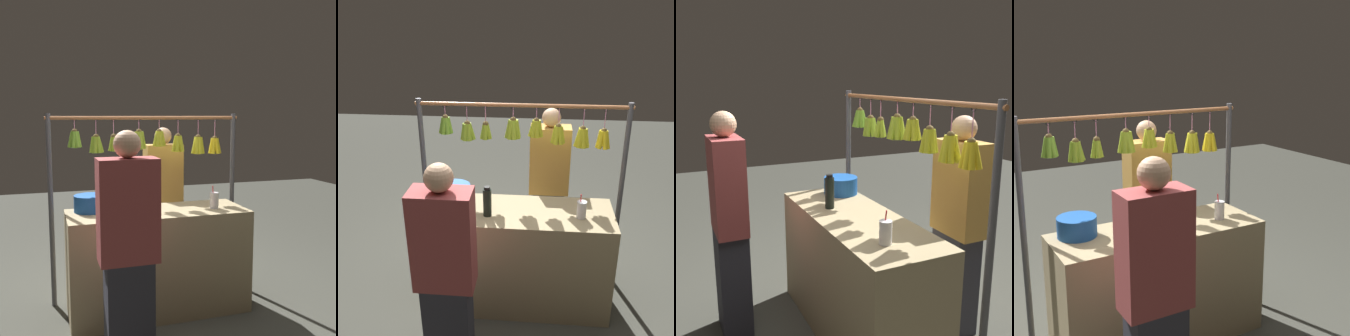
% 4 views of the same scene
% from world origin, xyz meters
% --- Properties ---
extents(ground_plane, '(12.00, 12.00, 0.00)m').
position_xyz_m(ground_plane, '(0.00, 0.00, 0.00)').
color(ground_plane, '#414139').
extents(market_counter, '(1.53, 0.56, 0.89)m').
position_xyz_m(market_counter, '(0.00, 0.00, 0.45)').
color(market_counter, tan).
rests_on(market_counter, ground).
extents(display_rack, '(1.79, 0.15, 1.71)m').
position_xyz_m(display_rack, '(-0.02, -0.36, 1.28)').
color(display_rack, '#4C4C51').
rests_on(display_rack, ground).
extents(water_bottle, '(0.07, 0.07, 0.25)m').
position_xyz_m(water_bottle, '(0.24, 0.09, 1.01)').
color(water_bottle, black).
rests_on(water_bottle, market_counter).
extents(blue_bucket, '(0.27, 0.27, 0.14)m').
position_xyz_m(blue_bucket, '(0.55, -0.14, 0.96)').
color(blue_bucket, '#1B51A6').
rests_on(blue_bucket, market_counter).
extents(drink_cup, '(0.07, 0.07, 0.20)m').
position_xyz_m(drink_cup, '(-0.49, 0.06, 0.96)').
color(drink_cup, silver).
rests_on(drink_cup, market_counter).
extents(vendor_person, '(0.37, 0.20, 1.57)m').
position_xyz_m(vendor_person, '(-0.25, -0.68, 0.78)').
color(vendor_person, '#2D2D38').
rests_on(vendor_person, ground).
extents(customer_person, '(0.38, 0.21, 1.61)m').
position_xyz_m(customer_person, '(0.42, 0.78, 0.79)').
color(customer_person, '#2D2D38').
rests_on(customer_person, ground).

